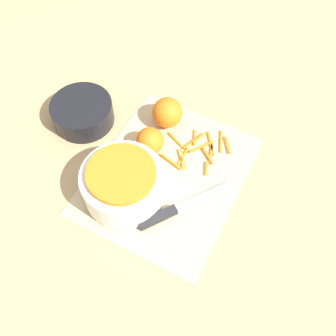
{
  "coord_description": "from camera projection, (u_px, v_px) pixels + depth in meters",
  "views": [
    {
      "loc": [
        -0.43,
        -0.22,
        0.8
      ],
      "look_at": [
        0.0,
        0.0,
        0.04
      ],
      "focal_mm": 42.0,
      "sensor_mm": 36.0,
      "label": 1
    }
  ],
  "objects": [
    {
      "name": "ground_plane",
      "position": [
        168.0,
        176.0,
        0.94
      ],
      "size": [
        4.0,
        4.0,
        0.0
      ],
      "primitive_type": "plane",
      "color": "tan"
    },
    {
      "name": "cutting_board",
      "position": [
        168.0,
        175.0,
        0.93
      ],
      "size": [
        0.41,
        0.34,
        0.01
      ],
      "color": "#CCB284",
      "rests_on": "ground_plane"
    },
    {
      "name": "bowl_speckled",
      "position": [
        123.0,
        183.0,
        0.87
      ],
      "size": [
        0.18,
        0.18,
        0.09
      ],
      "color": "silver",
      "rests_on": "cutting_board"
    },
    {
      "name": "bowl_dark",
      "position": [
        83.0,
        112.0,
        1.0
      ],
      "size": [
        0.16,
        0.16,
        0.06
      ],
      "color": "black",
      "rests_on": "ground_plane"
    },
    {
      "name": "knife",
      "position": [
        170.0,
        212.0,
        0.87
      ],
      "size": [
        0.21,
        0.15,
        0.02
      ],
      "rotation": [
        0.0,
        0.0,
        -0.61
      ],
      "color": "#232328",
      "rests_on": "cutting_board"
    },
    {
      "name": "orange_left",
      "position": [
        150.0,
        141.0,
        0.94
      ],
      "size": [
        0.07,
        0.07,
        0.07
      ],
      "color": "orange",
      "rests_on": "cutting_board"
    },
    {
      "name": "orange_right",
      "position": [
        167.0,
        113.0,
        0.98
      ],
      "size": [
        0.08,
        0.08,
        0.08
      ],
      "color": "orange",
      "rests_on": "cutting_board"
    },
    {
      "name": "peel_pile",
      "position": [
        199.0,
        149.0,
        0.97
      ],
      "size": [
        0.16,
        0.17,
        0.01
      ],
      "color": "orange",
      "rests_on": "cutting_board"
    }
  ]
}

